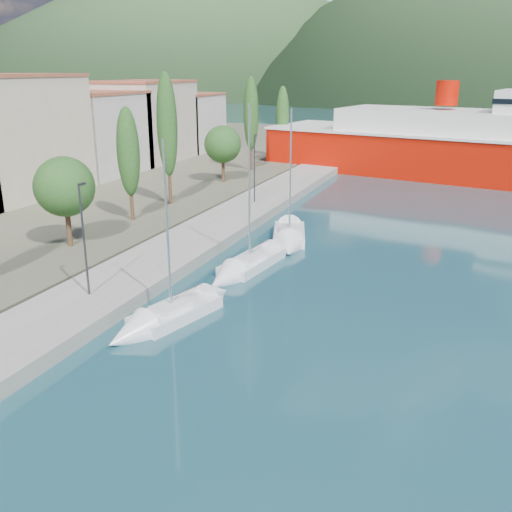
% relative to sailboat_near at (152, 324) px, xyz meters
% --- Properties ---
extents(ground, '(1400.00, 1400.00, 0.00)m').
position_rel_sailboat_near_xyz_m(ground, '(4.42, 108.97, -0.28)').
color(ground, '#1C4651').
extents(quay, '(5.00, 88.00, 0.80)m').
position_rel_sailboat_near_xyz_m(quay, '(-4.58, 14.97, 0.12)').
color(quay, gray).
rests_on(quay, ground).
extents(town_buildings, '(9.20, 69.20, 11.30)m').
position_rel_sailboat_near_xyz_m(town_buildings, '(-27.58, 25.87, 5.29)').
color(town_buildings, beige).
rests_on(town_buildings, land_strip).
extents(tree_row, '(4.07, 64.03, 11.53)m').
position_rel_sailboat_near_xyz_m(tree_row, '(-11.55, 20.69, 5.63)').
color(tree_row, '#47301E').
rests_on(tree_row, land_strip).
extents(lamp_posts, '(0.15, 45.60, 6.06)m').
position_rel_sailboat_near_xyz_m(lamp_posts, '(-4.58, 2.26, 3.80)').
color(lamp_posts, '#2D2D33').
rests_on(lamp_posts, quay).
extents(sailboat_near, '(3.85, 7.36, 10.14)m').
position_rel_sailboat_near_xyz_m(sailboat_near, '(0.00, 0.00, 0.00)').
color(sailboat_near, silver).
rests_on(sailboat_near, ground).
extents(sailboat_mid, '(3.06, 8.05, 11.30)m').
position_rel_sailboat_near_xyz_m(sailboat_mid, '(0.87, 8.79, 0.00)').
color(sailboat_mid, silver).
rests_on(sailboat_mid, ground).
extents(sailboat_far, '(4.45, 7.64, 10.71)m').
position_rel_sailboat_near_xyz_m(sailboat_far, '(1.88, 16.01, 0.02)').
color(sailboat_far, silver).
rests_on(sailboat_far, ground).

